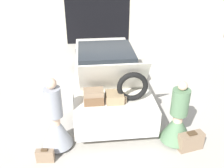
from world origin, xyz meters
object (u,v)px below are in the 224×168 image
at_px(suitcase_beside_left_person, 45,156).
at_px(person_left, 56,124).
at_px(person_right, 177,122).
at_px(car, 107,72).
at_px(suitcase_beside_right_person, 191,141).

bearing_deg(suitcase_beside_left_person, person_left, 62.45).
bearing_deg(person_right, suitcase_beside_left_person, 101.53).
distance_m(car, person_right, 2.94).
bearing_deg(person_left, car, 139.09).
bearing_deg(suitcase_beside_left_person, person_right, 6.56).
relative_size(person_left, suitcase_beside_left_person, 4.49).
height_order(car, suitcase_beside_right_person, car).
bearing_deg(suitcase_beside_right_person, person_left, 172.20).
height_order(person_right, suitcase_beside_left_person, person_right).
distance_m(person_right, suitcase_beside_right_person, 0.50).
xyz_separation_m(car, suitcase_beside_left_person, (-1.55, -2.96, -0.41)).
distance_m(car, suitcase_beside_left_person, 3.36).
distance_m(suitcase_beside_left_person, suitcase_beside_right_person, 3.11).
distance_m(person_left, person_right, 2.64).
relative_size(person_left, person_right, 1.10).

